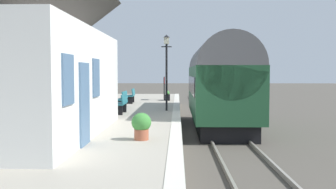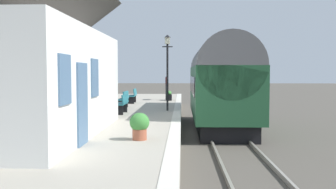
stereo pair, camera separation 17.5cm
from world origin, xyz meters
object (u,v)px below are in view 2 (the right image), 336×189
train (220,83)px  station_building (30,78)px  planter_bench_right (169,96)px  planter_corner_building (82,96)px  planter_edge_near (140,125)px  bench_mid_platform (124,99)px  bench_by_lamp (123,103)px  bench_near_building (133,95)px  planter_by_door (76,102)px  station_sign_board (166,82)px  planter_bench_left (49,103)px  lamp_post_platform (167,58)px

train → station_building: (-7.17, 6.36, 0.35)m
station_building → planter_bench_right: 14.62m
planter_corner_building → planter_edge_near: bearing=-157.8°
station_building → bench_mid_platform: station_building is taller
bench_by_lamp → planter_edge_near: size_ratio=1.88×
planter_corner_building → train: bearing=-114.3°
station_building → bench_by_lamp: (5.82, -1.82, -1.21)m
planter_edge_near → planter_bench_right: bearing=-1.3°
train → planter_edge_near: train is taller
station_building → bench_by_lamp: station_building is taller
station_building → bench_near_building: station_building is taller
train → planter_by_door: bearing=80.6°
planter_edge_near → planter_by_door: (9.15, 4.39, -0.11)m
bench_by_lamp → station_sign_board: size_ratio=0.90×
bench_near_building → planter_bench_right: bench_near_building is taller
planter_bench_right → planter_bench_left: size_ratio=1.13×
planter_by_door → planter_corner_building: bearing=6.8°
planter_corner_building → station_sign_board: station_sign_board is taller
train → planter_bench_left: bearing=95.4°
planter_corner_building → planter_edge_near: size_ratio=1.23×
planter_by_door → bench_near_building: bearing=-38.2°
station_building → planter_by_door: (8.39, 1.06, -1.39)m
planter_corner_building → lamp_post_platform: 6.49m
planter_bench_right → lamp_post_platform: (-6.84, -0.13, 2.26)m
planter_by_door → bench_by_lamp: bearing=-131.8°
bench_near_building → planter_edge_near: (-12.44, -1.80, -0.07)m
train → planter_bench_right: train is taller
planter_edge_near → lamp_post_platform: size_ratio=0.20×
bench_mid_platform → station_sign_board: (5.79, -1.98, 0.71)m
planter_by_door → station_sign_board: 7.54m
bench_by_lamp → lamp_post_platform: size_ratio=0.38×
station_building → planter_bench_right: (14.08, -3.66, -1.38)m
station_sign_board → lamp_post_platform: bearing=-177.1°
planter_bench_left → lamp_post_platform: (0.84, -5.54, 2.13)m
station_building → planter_by_door: 8.57m
bench_mid_platform → planter_bench_left: (-2.18, 3.20, -0.04)m
planter_bench_right → planter_bench_left: planter_bench_left is taller
planter_edge_near → planter_by_door: size_ratio=0.88×
bench_by_lamp → planter_corner_building: planter_corner_building is taller
planter_corner_building → lamp_post_platform: (-3.40, -5.12, 2.09)m
bench_by_lamp → bench_near_building: bearing=2.8°
station_sign_board → planter_bench_right: bearing=-141.8°
station_building → lamp_post_platform: size_ratio=2.28×
train → bench_by_lamp: train is taller
station_sign_board → bench_near_building: bearing=144.8°
bench_near_building → planter_corner_building: 3.04m
bench_near_building → station_sign_board: 3.37m
planter_edge_near → planter_bench_left: 8.78m
bench_near_building → station_building: bearing=172.5°
station_building → planter_by_door: size_ratio=9.81×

